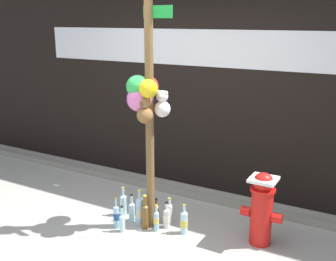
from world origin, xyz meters
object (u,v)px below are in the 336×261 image
Objects in this scene: bottle_0 at (156,220)px; bottle_9 at (140,211)px; bottle_5 at (184,222)px; bottle_6 at (156,213)px; bottle_4 at (122,222)px; fire_hydrant at (262,207)px; bottle_10 at (116,216)px; bottle_1 at (145,215)px; bottle_11 at (123,204)px; bottle_3 at (167,217)px; bottle_2 at (132,210)px; bottle_8 at (146,210)px; bottle_7 at (169,213)px; memorial_post at (146,82)px.

bottle_0 is 0.26m from bottle_9.
bottle_6 is (-0.38, 0.06, -0.01)m from bottle_5.
bottle_0 is 0.37m from bottle_4.
fire_hydrant is 2.15× the size of bottle_10.
bottle_1 reaches higher than bottle_11.
bottle_3 is 0.23m from bottle_5.
bottle_2 is 1.07× the size of bottle_3.
bottle_1 is 1.35× the size of bottle_8.
bottle_5 is at bearing 14.57° from bottle_1.
bottle_10 is 0.30m from bottle_11.
bottle_6 is at bearing 4.60° from bottle_11.
bottle_0 is 1.02× the size of bottle_4.
bottle_1 is at bearing -29.86° from bottle_9.
bottle_10 is (-0.28, -0.14, -0.02)m from bottle_1.
bottle_7 is at bearing 25.08° from bottle_6.
bottle_9 is at bearing -175.15° from bottle_5.
bottle_10 is at bearing -160.27° from bottle_5.
bottle_7 is (0.40, 0.16, -0.00)m from bottle_2.
bottle_5 reaches higher than bottle_8.
bottle_11 is (-0.11, 0.28, -0.00)m from bottle_10.
bottle_10 is at bearing 158.96° from bottle_4.
bottle_1 reaches higher than bottle_5.
bottle_5 is 1.10× the size of bottle_7.
memorial_post is 9.74× the size of bottle_6.
bottle_2 is 0.16m from bottle_8.
bottle_2 is at bearing -176.62° from bottle_5.
bottle_0 is at bearing -59.40° from bottle_6.
bottle_8 is (-0.15, 0.00, 0.00)m from bottle_6.
bottle_9 is at bearing -167.71° from bottle_3.
bottle_1 is at bearing -87.73° from memorial_post.
fire_hydrant is at bearing 6.38° from bottle_11.
fire_hydrant is 1.20m from bottle_6.
bottle_11 is (-0.53, 0.13, 0.02)m from bottle_0.
bottle_11 is at bearing 160.36° from bottle_1.
memorial_post is 3.67× the size of fire_hydrant.
bottle_5 is 1.16× the size of bottle_6.
bottle_0 is 0.94× the size of bottle_2.
bottle_5 is 0.54m from bottle_9.
bottle_9 is 1.12× the size of bottle_10.
bottle_3 is at bearing 33.89° from bottle_1.
memorial_post is at bearing -1.45° from bottle_2.
bottle_2 is 1.12× the size of bottle_6.
bottle_7 reaches higher than bottle_4.
bottle_6 is 0.82× the size of bottle_11.
bottle_2 is 0.92× the size of bottle_11.
bottle_2 is at bearing 170.87° from bottle_0.
bottle_10 reaches higher than bottle_11.
bottle_5 is at bearing -9.46° from bottle_6.
fire_hydrant reaches higher than bottle_10.
bottle_1 is at bearing -19.64° from bottle_11.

